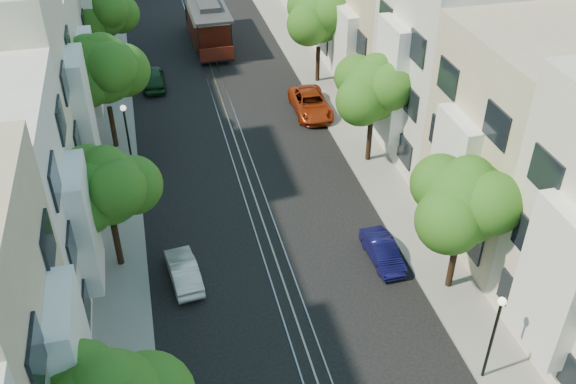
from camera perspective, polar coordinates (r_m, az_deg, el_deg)
ground at (r=43.39m, az=-5.56°, el=7.13°), size 200.00×200.00×0.00m
sidewalk_east at (r=44.76m, az=3.73°, el=8.23°), size 2.50×80.00×0.12m
sidewalk_west at (r=43.16m, az=-15.15°, el=5.92°), size 2.50×80.00×0.12m
rail_left at (r=43.33m, az=-6.28°, el=7.05°), size 0.06×80.00×0.02m
rail_slot at (r=43.39m, az=-5.56°, el=7.14°), size 0.06×80.00×0.02m
rail_right at (r=43.45m, az=-4.84°, el=7.23°), size 0.06×80.00×0.02m
lane_line at (r=43.39m, az=-5.56°, el=7.13°), size 0.08×80.00×0.01m
townhouses_east at (r=44.14m, az=9.97°, el=14.66°), size 7.75×72.00×12.00m
townhouses_west at (r=41.49m, az=-22.66°, el=10.95°), size 7.75×72.00×11.76m
tree_e_b at (r=27.41m, az=15.53°, el=-0.93°), size 4.93×4.08×6.68m
tree_e_c at (r=35.98m, az=7.71°, el=8.98°), size 4.84×3.99×6.52m
tree_e_d at (r=45.47m, az=2.87°, el=15.31°), size 5.01×4.16×6.85m
tree_w_b at (r=28.90m, az=-15.72°, el=0.28°), size 4.72×3.87×6.27m
tree_w_c at (r=38.25m, az=-16.05°, el=10.33°), size 5.13×4.28×7.09m
tree_w_d at (r=48.67m, az=-16.03°, el=15.07°), size 4.84×3.99×6.52m
lamp_east at (r=25.04m, az=17.95°, el=-11.31°), size 0.32×0.32×4.16m
lamp_west at (r=36.52m, az=-14.16°, el=5.48°), size 0.32×0.32×4.16m
cable_car at (r=53.36m, az=-7.19°, el=14.96°), size 2.94×9.11×3.49m
parked_car_e_mid at (r=30.76m, az=8.42°, el=-5.24°), size 1.28×3.39×1.10m
parked_car_e_far at (r=42.77m, az=2.04°, el=7.86°), size 2.37×4.94×1.36m
parked_car_w_mid at (r=29.77m, az=-9.27°, el=-6.93°), size 1.58×3.59×1.15m
parked_car_w_far at (r=47.27m, az=-11.91°, el=9.91°), size 1.62×4.02×1.37m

